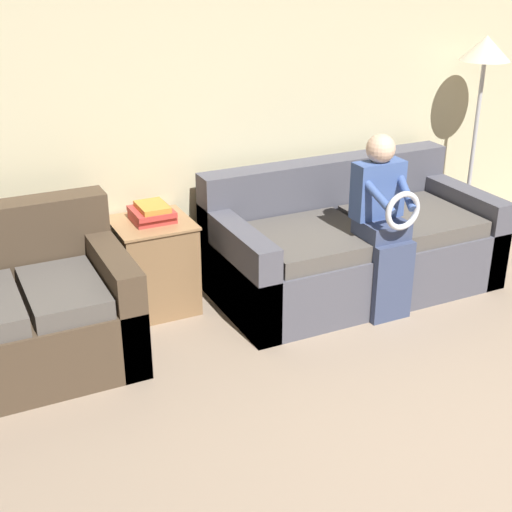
{
  "coord_description": "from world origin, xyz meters",
  "views": [
    {
      "loc": [
        -2.25,
        -1.27,
        2.26
      ],
      "look_at": [
        -0.73,
        1.87,
        0.72
      ],
      "focal_mm": 50.0,
      "sensor_mm": 36.0,
      "label": 1
    }
  ],
  "objects_px": {
    "side_shelf": "(154,264)",
    "child_left_seated": "(384,220)",
    "couch_main": "(350,246)",
    "floor_lamp": "(484,67)",
    "book_stack": "(152,213)"
  },
  "relations": [
    {
      "from": "child_left_seated",
      "to": "side_shelf",
      "type": "relative_size",
      "value": 1.91
    },
    {
      "from": "book_stack",
      "to": "floor_lamp",
      "type": "xyz_separation_m",
      "value": [
        2.59,
        -0.04,
        0.74
      ]
    },
    {
      "from": "child_left_seated",
      "to": "floor_lamp",
      "type": "relative_size",
      "value": 0.72
    },
    {
      "from": "child_left_seated",
      "to": "floor_lamp",
      "type": "height_order",
      "value": "floor_lamp"
    },
    {
      "from": "side_shelf",
      "to": "child_left_seated",
      "type": "bearing_deg",
      "value": -27.46
    },
    {
      "from": "child_left_seated",
      "to": "book_stack",
      "type": "xyz_separation_m",
      "value": [
        -1.3,
        0.7,
        0.02
      ]
    },
    {
      "from": "couch_main",
      "to": "floor_lamp",
      "type": "xyz_separation_m",
      "value": [
        1.25,
        0.25,
        1.11
      ]
    },
    {
      "from": "couch_main",
      "to": "child_left_seated",
      "type": "distance_m",
      "value": 0.53
    },
    {
      "from": "couch_main",
      "to": "child_left_seated",
      "type": "relative_size",
      "value": 1.65
    },
    {
      "from": "book_stack",
      "to": "floor_lamp",
      "type": "bearing_deg",
      "value": -0.92
    },
    {
      "from": "side_shelf",
      "to": "book_stack",
      "type": "relative_size",
      "value": 2.25
    },
    {
      "from": "child_left_seated",
      "to": "book_stack",
      "type": "height_order",
      "value": "child_left_seated"
    },
    {
      "from": "couch_main",
      "to": "book_stack",
      "type": "relative_size",
      "value": 7.07
    },
    {
      "from": "couch_main",
      "to": "book_stack",
      "type": "bearing_deg",
      "value": 167.69
    },
    {
      "from": "side_shelf",
      "to": "book_stack",
      "type": "xyz_separation_m",
      "value": [
        0.01,
        0.01,
        0.35
      ]
    }
  ]
}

